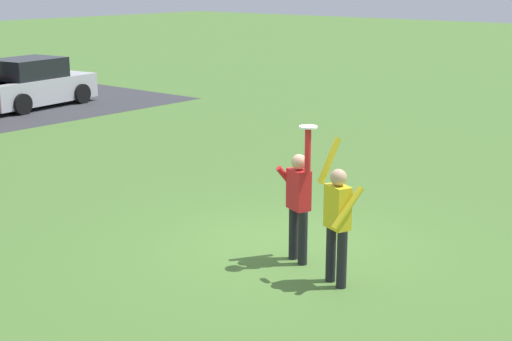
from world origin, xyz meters
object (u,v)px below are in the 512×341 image
Objects in this scene: person_catcher at (299,199)px; parked_car_silver at (32,84)px; person_defender at (337,217)px; frisbee_disc at (308,127)px.

person_catcher reaches higher than parked_car_silver.
person_defender is (-0.36, -0.92, -0.00)m from person_catcher.
frisbee_disc reaches higher than person_defender.
frisbee_disc is at bearing -117.90° from parked_car_silver.
person_catcher is 1.13m from frisbee_disc.
person_defender is at bearing 0.00° from person_catcher.
parked_car_silver is at bearing 69.67° from frisbee_disc.
person_defender is 1.35m from frisbee_disc.
person_defender reaches higher than parked_car_silver.
person_catcher reaches higher than person_defender.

